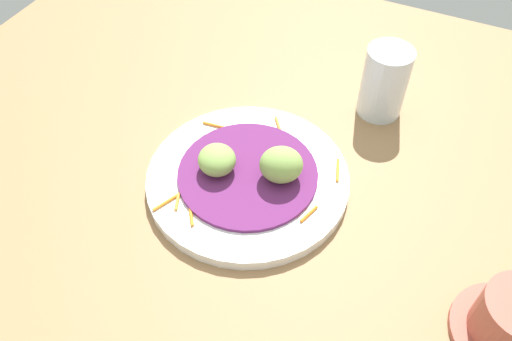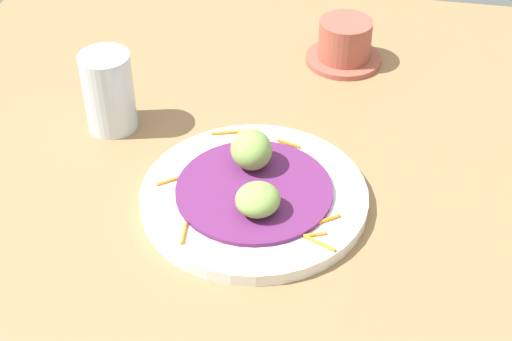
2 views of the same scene
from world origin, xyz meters
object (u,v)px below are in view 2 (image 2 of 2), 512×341
Objects in this scene: guac_scoop_left at (251,149)px; guac_scoop_center at (258,200)px; main_plate at (254,196)px; water_glass at (109,92)px; terracotta_bowl at (345,44)px.

guac_scoop_center is (-2.20, 7.80, -0.58)cm from guac_scoop_left.
water_glass is at bearing -28.24° from main_plate.
terracotta_bowl is (-8.24, -28.75, -1.46)cm from guac_scoop_left.
guac_scoop_center reaches higher than main_plate.
terracotta_bowl is at bearing -142.39° from water_glass.
guac_scoop_left is 8.12cm from guac_scoop_center.
terracotta_bowl is 35.31cm from water_glass.
guac_scoop_left is at bearing 74.01° from terracotta_bowl.
water_glass reaches higher than main_plate.
water_glass is at bearing 37.61° from terracotta_bowl.
main_plate is 4.81× the size of guac_scoop_left.
guac_scoop_left reaches higher than main_plate.
guac_scoop_center is at bearing 105.76° from main_plate.
guac_scoop_center is at bearing 80.61° from terracotta_bowl.
guac_scoop_center is (-1.10, 3.90, 3.01)cm from main_plate.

